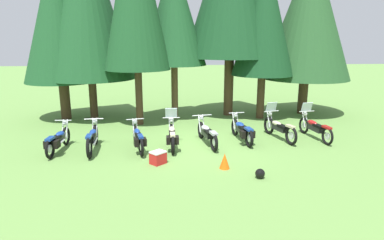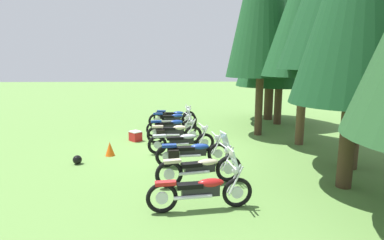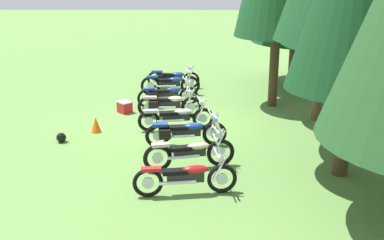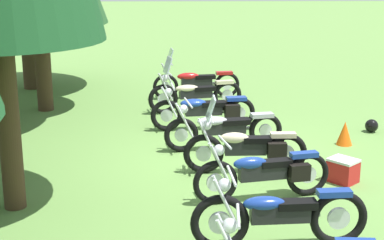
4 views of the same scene
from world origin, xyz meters
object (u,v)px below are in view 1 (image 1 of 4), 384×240
(motorcycle_0, at_px, (58,140))
(pine_tree_3, at_px, (174,12))
(motorcycle_5, at_px, (242,130))
(motorcycle_6, at_px, (279,128))
(motorcycle_4, at_px, (207,133))
(picnic_cooler, at_px, (158,158))
(motorcycle_7, at_px, (315,127))
(pine_tree_6, at_px, (309,13))
(motorcycle_3, at_px, (172,136))
(motorcycle_2, at_px, (138,138))
(pine_tree_5, at_px, (265,17))
(pine_tree_0, at_px, (58,17))
(pine_tree_1, at_px, (86,1))
(motorcycle_1, at_px, (93,138))
(traffic_cone, at_px, (225,161))

(motorcycle_0, xyz_separation_m, pine_tree_3, (4.26, 4.99, 4.69))
(motorcycle_5, bearing_deg, motorcycle_6, -89.60)
(motorcycle_4, relative_size, picnic_cooler, 4.02)
(pine_tree_3, relative_size, picnic_cooler, 13.06)
(motorcycle_7, bearing_deg, pine_tree_6, -24.71)
(motorcycle_0, height_order, motorcycle_3, motorcycle_3)
(motorcycle_2, xyz_separation_m, motorcycle_3, (1.21, 0.15, 0.01))
(picnic_cooler, bearing_deg, pine_tree_3, 83.37)
(motorcycle_2, bearing_deg, picnic_cooler, -165.07)
(motorcycle_5, bearing_deg, motorcycle_3, 95.50)
(motorcycle_3, relative_size, pine_tree_5, 0.28)
(motorcycle_3, xyz_separation_m, motorcycle_7, (5.68, 0.74, 0.00))
(motorcycle_7, xyz_separation_m, pine_tree_3, (-5.42, 4.14, 4.67))
(motorcycle_3, height_order, picnic_cooler, motorcycle_3)
(motorcycle_2, bearing_deg, pine_tree_3, -28.17)
(motorcycle_5, relative_size, motorcycle_6, 1.00)
(motorcycle_6, distance_m, picnic_cooler, 5.30)
(pine_tree_3, bearing_deg, motorcycle_4, -76.94)
(pine_tree_0, height_order, pine_tree_1, pine_tree_1)
(motorcycle_4, bearing_deg, motorcycle_3, 93.83)
(motorcycle_1, xyz_separation_m, pine_tree_1, (-1.00, 5.34, 5.16))
(motorcycle_3, relative_size, pine_tree_6, 0.26)
(motorcycle_1, height_order, motorcycle_3, motorcycle_3)
(motorcycle_2, distance_m, motorcycle_7, 6.94)
(motorcycle_0, relative_size, motorcycle_6, 0.95)
(motorcycle_0, xyz_separation_m, motorcycle_7, (9.68, 0.84, 0.03))
(motorcycle_0, relative_size, pine_tree_5, 0.28)
(pine_tree_6, bearing_deg, picnic_cooler, -137.45)
(motorcycle_2, height_order, pine_tree_5, pine_tree_5)
(motorcycle_1, relative_size, motorcycle_3, 1.07)
(motorcycle_1, relative_size, motorcycle_5, 1.01)
(motorcycle_5, distance_m, motorcycle_7, 2.96)
(pine_tree_1, relative_size, traffic_cone, 19.34)
(motorcycle_1, relative_size, traffic_cone, 4.85)
(motorcycle_4, xyz_separation_m, traffic_cone, (0.23, -2.46, -0.20))
(motorcycle_1, height_order, motorcycle_6, motorcycle_6)
(pine_tree_0, distance_m, pine_tree_6, 12.24)
(motorcycle_3, xyz_separation_m, pine_tree_0, (-5.16, 5.14, 4.43))
(pine_tree_3, bearing_deg, pine_tree_5, -5.74)
(motorcycle_1, bearing_deg, picnic_cooler, -125.92)
(pine_tree_6, bearing_deg, motorcycle_2, -146.31)
(motorcycle_0, distance_m, traffic_cone, 5.92)
(traffic_cone, bearing_deg, motorcycle_7, 34.98)
(motorcycle_0, xyz_separation_m, motorcycle_2, (2.80, -0.04, 0.01))
(motorcycle_2, bearing_deg, motorcycle_3, -94.79)
(motorcycle_1, distance_m, pine_tree_5, 9.70)
(picnic_cooler, bearing_deg, motorcycle_0, 157.39)
(motorcycle_4, relative_size, pine_tree_1, 0.25)
(motorcycle_6, relative_size, pine_tree_0, 0.29)
(motorcycle_6, bearing_deg, motorcycle_4, 86.24)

